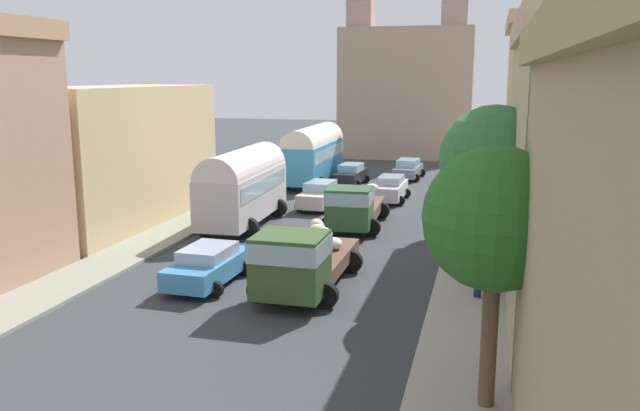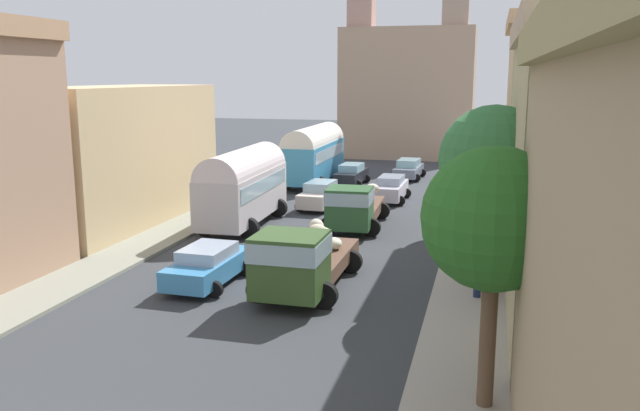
% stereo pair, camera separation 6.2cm
% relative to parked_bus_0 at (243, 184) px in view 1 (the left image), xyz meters
% --- Properties ---
extents(ground_plane, '(154.00, 154.00, 0.00)m').
position_rel_parked_bus_0_xyz_m(ground_plane, '(4.40, 4.51, -2.21)').
color(ground_plane, '#373B40').
extents(sidewalk_left, '(2.50, 70.00, 0.14)m').
position_rel_parked_bus_0_xyz_m(sidewalk_left, '(-2.85, 4.51, -2.14)').
color(sidewalk_left, gray).
rests_on(sidewalk_left, ground).
extents(sidewalk_right, '(2.50, 70.00, 0.14)m').
position_rel_parked_bus_0_xyz_m(sidewalk_right, '(11.65, 4.51, -2.14)').
color(sidewalk_right, '#ADA69D').
rests_on(sidewalk_right, ground).
extents(building_left_2, '(5.07, 13.71, 7.11)m').
position_rel_parked_bus_0_xyz_m(building_left_2, '(-6.63, -0.77, 1.35)').
color(building_left_2, '#D5B784').
rests_on(building_left_2, ground).
extents(building_right_1, '(4.51, 12.01, 9.42)m').
position_rel_parked_bus_0_xyz_m(building_right_1, '(14.95, -9.27, 2.53)').
color(building_right_1, tan).
rests_on(building_right_1, ground).
extents(building_right_2, '(5.84, 9.00, 10.27)m').
position_rel_parked_bus_0_xyz_m(building_right_2, '(15.55, 1.57, 2.95)').
color(building_right_2, tan).
rests_on(building_right_2, ground).
extents(distant_church, '(12.17, 7.19, 18.78)m').
position_rel_parked_bus_0_xyz_m(distant_church, '(4.40, 31.77, 4.38)').
color(distant_church, tan).
rests_on(distant_church, ground).
extents(parked_bus_0, '(3.39, 8.15, 3.99)m').
position_rel_parked_bus_0_xyz_m(parked_bus_0, '(0.00, 0.00, 0.00)').
color(parked_bus_0, silver).
rests_on(parked_bus_0, ground).
extents(parked_bus_1, '(3.33, 9.25, 4.14)m').
position_rel_parked_bus_0_xyz_m(parked_bus_1, '(-0.00, 13.92, 0.08)').
color(parked_bus_1, teal).
rests_on(parked_bus_1, ground).
extents(cargo_truck_0, '(3.21, 7.02, 2.51)m').
position_rel_parked_bus_0_xyz_m(cargo_truck_0, '(5.89, -9.68, -0.89)').
color(cargo_truck_0, '#355225').
rests_on(cargo_truck_0, ground).
extents(cargo_truck_1, '(3.15, 6.90, 2.39)m').
position_rel_parked_bus_0_xyz_m(cargo_truck_1, '(5.73, 0.47, -0.96)').
color(cargo_truck_1, '#2C592F').
rests_on(cargo_truck_1, ground).
extents(car_0, '(2.21, 4.36, 1.57)m').
position_rel_parked_bus_0_xyz_m(car_0, '(6.35, 8.68, -1.41)').
color(car_0, silver).
rests_on(car_0, ground).
extents(car_1, '(2.39, 4.44, 1.49)m').
position_rel_parked_bus_0_xyz_m(car_1, '(6.30, 17.92, -1.46)').
color(car_1, slate).
rests_on(car_1, ground).
extents(car_2, '(2.47, 4.36, 1.45)m').
position_rel_parked_bus_0_xyz_m(car_2, '(2.21, -9.43, -1.46)').
color(car_2, '#3C89C5').
rests_on(car_2, ground).
extents(car_3, '(2.36, 4.44, 1.58)m').
position_rel_parked_bus_0_xyz_m(car_3, '(2.67, 5.51, -1.42)').
color(car_3, beige).
rests_on(car_3, ground).
extents(car_4, '(2.28, 4.36, 1.53)m').
position_rel_parked_bus_0_xyz_m(car_4, '(2.75, 13.92, -1.44)').
color(car_4, black).
rests_on(car_4, ground).
extents(pedestrian_0, '(0.47, 0.47, 1.82)m').
position_rel_parked_bus_0_xyz_m(pedestrian_0, '(11.50, 4.49, -1.17)').
color(pedestrian_0, '#1F2842').
rests_on(pedestrian_0, ground).
extents(pedestrian_1, '(0.35, 0.35, 1.79)m').
position_rel_parked_bus_0_xyz_m(pedestrian_1, '(12.18, 6.66, -1.19)').
color(pedestrian_1, '#1A234C').
rests_on(pedestrian_1, ground).
extents(pedestrian_2, '(0.43, 0.43, 1.90)m').
position_rel_parked_bus_0_xyz_m(pedestrian_2, '(11.95, -8.81, -1.13)').
color(pedestrian_2, '#1B2649').
rests_on(pedestrian_2, ground).
extents(pedestrian_3, '(0.49, 0.49, 1.87)m').
position_rel_parked_bus_0_xyz_m(pedestrian_3, '(11.63, 0.54, -1.15)').
color(pedestrian_3, '#4B3F4E').
rests_on(pedestrian_3, ground).
extents(roadside_tree_0, '(3.23, 3.23, 6.17)m').
position_rel_parked_bus_0_xyz_m(roadside_tree_0, '(12.30, -16.50, 2.30)').
color(roadside_tree_0, brown).
rests_on(roadside_tree_0, ground).
extents(roadside_tree_1, '(3.78, 3.78, 6.70)m').
position_rel_parked_bus_0_xyz_m(roadside_tree_1, '(12.30, -8.11, 2.58)').
color(roadside_tree_1, brown).
rests_on(roadside_tree_1, ground).
extents(roadside_tree_2, '(3.43, 3.43, 5.98)m').
position_rel_parked_bus_0_xyz_m(roadside_tree_2, '(12.30, 1.68, 2.04)').
color(roadside_tree_2, brown).
rests_on(roadside_tree_2, ground).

